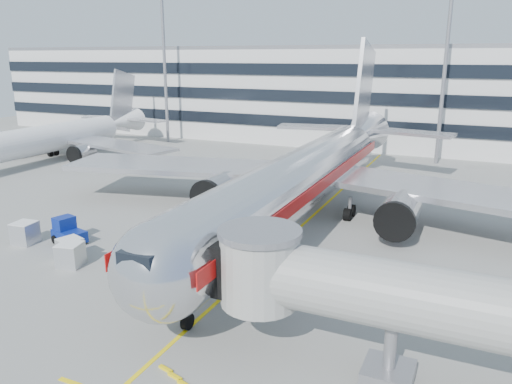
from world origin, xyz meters
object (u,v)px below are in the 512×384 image
at_px(main_jet, 308,174).
at_px(ramp_worker, 130,245).
at_px(cargo_container_front, 70,249).
at_px(belt_loader, 188,254).
at_px(cargo_container_right, 25,233).
at_px(baggage_tug, 68,232).
at_px(cargo_container_left, 70,255).

bearing_deg(main_jet, ramp_worker, -124.27).
distance_m(main_jet, cargo_container_front, 19.96).
bearing_deg(cargo_container_front, ramp_worker, 28.62).
height_order(main_jet, belt_loader, main_jet).
bearing_deg(cargo_container_right, main_jet, 37.87).
relative_size(main_jet, cargo_container_front, 27.38).
bearing_deg(ramp_worker, cargo_container_front, 172.49).
relative_size(main_jet, ramp_worker, 26.37).
relative_size(belt_loader, cargo_container_right, 2.52).
distance_m(belt_loader, baggage_tug, 10.50).
xyz_separation_m(belt_loader, cargo_container_left, (-7.02, -3.95, 0.23)).
height_order(belt_loader, ramp_worker, belt_loader).
height_order(cargo_container_right, cargo_container_front, cargo_container_right).
relative_size(main_jet, cargo_container_right, 29.11).
relative_size(baggage_tug, cargo_container_front, 1.61).
height_order(cargo_container_left, ramp_worker, ramp_worker).
distance_m(main_jet, belt_loader, 13.42).
height_order(cargo_container_front, ramp_worker, ramp_worker).
relative_size(cargo_container_front, ramp_worker, 0.96).
bearing_deg(ramp_worker, cargo_container_left, -170.57).
relative_size(baggage_tug, ramp_worker, 1.55).
xyz_separation_m(belt_loader, ramp_worker, (-4.22, -1.09, 0.37)).
bearing_deg(cargo_container_right, baggage_tug, 26.13).
xyz_separation_m(cargo_container_left, cargo_container_front, (-0.84, 0.87, -0.04)).
relative_size(cargo_container_right, ramp_worker, 0.91).
xyz_separation_m(belt_loader, cargo_container_right, (-13.43, -2.09, 0.26)).
relative_size(cargo_container_left, cargo_container_front, 1.00).
xyz_separation_m(cargo_container_left, cargo_container_right, (-6.41, 1.86, 0.03)).
height_order(cargo_container_right, ramp_worker, ramp_worker).
bearing_deg(cargo_container_right, cargo_container_front, -10.13).
distance_m(cargo_container_right, cargo_container_front, 5.65).
xyz_separation_m(belt_loader, baggage_tug, (-10.48, -0.64, 0.29)).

